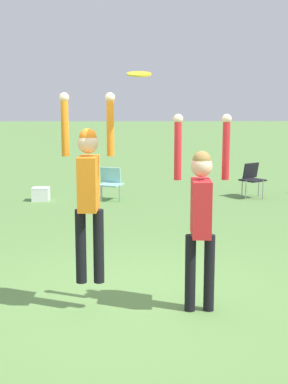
{
  "coord_description": "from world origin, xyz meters",
  "views": [
    {
      "loc": [
        -0.08,
        -6.0,
        2.32
      ],
      "look_at": [
        0.11,
        0.03,
        1.3
      ],
      "focal_mm": 50.0,
      "sensor_mm": 36.0,
      "label": 1
    }
  ],
  "objects_px": {
    "camping_chair_3": "(252,177)",
    "cooler_box": "(41,194)",
    "camping_chair_2": "(110,181)",
    "person_jumping": "(89,185)",
    "frisbee": "(139,74)",
    "person_defending": "(201,208)"
  },
  "relations": [
    {
      "from": "frisbee",
      "to": "camping_chair_3",
      "type": "distance_m",
      "value": 8.18
    },
    {
      "from": "person_defending",
      "to": "frisbee",
      "type": "bearing_deg",
      "value": -73.59
    },
    {
      "from": "frisbee",
      "to": "camping_chair_2",
      "type": "height_order",
      "value": "frisbee"
    },
    {
      "from": "camping_chair_3",
      "to": "cooler_box",
      "type": "relative_size",
      "value": 2.1
    },
    {
      "from": "frisbee",
      "to": "camping_chair_2",
      "type": "xyz_separation_m",
      "value": [
        -0.54,
        7.16,
        -2.15
      ]
    },
    {
      "from": "person_defending",
      "to": "cooler_box",
      "type": "relative_size",
      "value": 5.5
    },
    {
      "from": "person_jumping",
      "to": "cooler_box",
      "type": "relative_size",
      "value": 5.26
    },
    {
      "from": "person_defending",
      "to": "camping_chair_3",
      "type": "relative_size",
      "value": 2.62
    },
    {
      "from": "camping_chair_3",
      "to": "cooler_box",
      "type": "height_order",
      "value": "camping_chair_3"
    },
    {
      "from": "person_jumping",
      "to": "frisbee",
      "type": "xyz_separation_m",
      "value": [
        0.55,
        -0.23,
        1.17
      ]
    },
    {
      "from": "person_defending",
      "to": "camping_chair_2",
      "type": "bearing_deg",
      "value": -167.12
    },
    {
      "from": "person_jumping",
      "to": "cooler_box",
      "type": "xyz_separation_m",
      "value": [
        -1.65,
        6.83,
        -1.27
      ]
    },
    {
      "from": "person_jumping",
      "to": "camping_chair_2",
      "type": "relative_size",
      "value": 2.75
    },
    {
      "from": "person_jumping",
      "to": "camping_chair_3",
      "type": "xyz_separation_m",
      "value": [
        3.47,
        7.12,
        -0.92
      ]
    },
    {
      "from": "person_jumping",
      "to": "camping_chair_2",
      "type": "bearing_deg",
      "value": 2.95
    },
    {
      "from": "person_jumping",
      "to": "camping_chair_3",
      "type": "distance_m",
      "value": 7.98
    },
    {
      "from": "person_jumping",
      "to": "frisbee",
      "type": "relative_size",
      "value": 8.27
    },
    {
      "from": "cooler_box",
      "to": "frisbee",
      "type": "bearing_deg",
      "value": -72.74
    },
    {
      "from": "frisbee",
      "to": "cooler_box",
      "type": "xyz_separation_m",
      "value": [
        -2.19,
        7.05,
        -2.44
      ]
    },
    {
      "from": "camping_chair_2",
      "to": "cooler_box",
      "type": "distance_m",
      "value": 1.68
    },
    {
      "from": "cooler_box",
      "to": "camping_chair_2",
      "type": "bearing_deg",
      "value": 3.66
    },
    {
      "from": "camping_chair_2",
      "to": "person_defending",
      "type": "bearing_deg",
      "value": 121.63
    }
  ]
}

